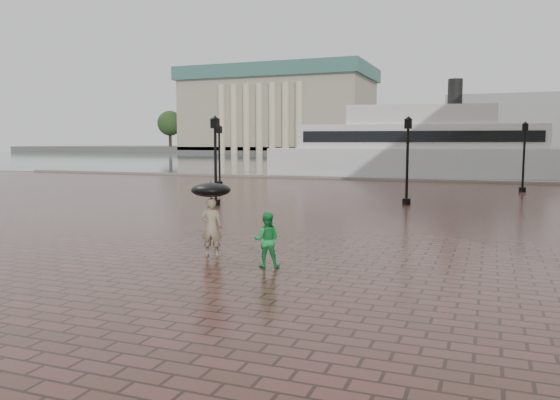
# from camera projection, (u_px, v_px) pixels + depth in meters

# --- Properties ---
(ground) EXTENTS (300.00, 300.00, 0.00)m
(ground) POSITION_uv_depth(u_px,v_px,m) (238.00, 249.00, 16.40)
(ground) COLOR #3A221A
(ground) RESTS_ON ground
(harbour_water) EXTENTS (240.00, 240.00, 0.00)m
(harbour_water) POSITION_uv_depth(u_px,v_px,m) (451.00, 160.00, 101.76)
(harbour_water) COLOR #475156
(harbour_water) RESTS_ON ground
(quay_edge) EXTENTS (80.00, 0.60, 0.30)m
(quay_edge) POSITION_uv_depth(u_px,v_px,m) (401.00, 181.00, 46.09)
(quay_edge) COLOR slate
(quay_edge) RESTS_ON ground
(far_shore) EXTENTS (300.00, 60.00, 2.00)m
(far_shore) POSITION_uv_depth(u_px,v_px,m) (466.00, 150.00, 164.74)
(far_shore) COLOR #4C4C47
(far_shore) RESTS_ON ground
(museum) EXTENTS (57.00, 32.50, 26.00)m
(museum) POSITION_uv_depth(u_px,v_px,m) (278.00, 108.00, 168.82)
(museum) COLOR gray
(museum) RESTS_ON ground
(far_trees) EXTENTS (188.00, 8.00, 13.50)m
(far_trees) POSITION_uv_depth(u_px,v_px,m) (464.00, 119.00, 143.45)
(far_trees) COLOR #2D2119
(far_trees) RESTS_ON ground
(street_lamps) EXTENTS (21.44, 14.44, 4.40)m
(street_lamps) POSITION_uv_depth(u_px,v_px,m) (340.00, 157.00, 32.93)
(street_lamps) COLOR black
(street_lamps) RESTS_ON ground
(adult_pedestrian) EXTENTS (0.68, 0.53, 1.66)m
(adult_pedestrian) POSITION_uv_depth(u_px,v_px,m) (211.00, 227.00, 15.21)
(adult_pedestrian) COLOR gray
(adult_pedestrian) RESTS_ON ground
(child_pedestrian) EXTENTS (0.82, 0.72, 1.42)m
(child_pedestrian) POSITION_uv_depth(u_px,v_px,m) (267.00, 240.00, 13.90)
(child_pedestrian) COLOR green
(child_pedestrian) RESTS_ON ground
(ferry_near) EXTENTS (28.37, 12.33, 9.05)m
(ferry_near) POSITION_uv_depth(u_px,v_px,m) (417.00, 148.00, 51.48)
(ferry_near) COLOR silver
(ferry_near) RESTS_ON ground
(umbrella) EXTENTS (1.10, 1.10, 1.13)m
(umbrella) POSITION_uv_depth(u_px,v_px,m) (211.00, 190.00, 15.11)
(umbrella) COLOR black
(umbrella) RESTS_ON ground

